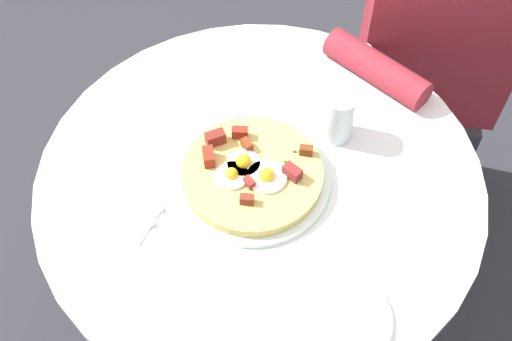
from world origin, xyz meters
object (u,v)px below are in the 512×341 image
object	(u,v)px
fork	(114,209)
person_seated	(424,81)
knife	(123,194)
water_glass	(338,117)
breakfast_pizza	(252,172)
salt_shaker	(364,56)
pizza_plate	(252,178)
dining_table	(259,217)
bread_plate	(337,318)

from	to	relation	value
fork	person_seated	bearing A→B (deg)	60.66
knife	water_glass	size ratio (longest dim) A/B	1.59
fork	knife	bearing A→B (deg)	90.00
person_seated	breakfast_pizza	distance (m)	0.72
person_seated	salt_shaker	bearing A→B (deg)	42.83
pizza_plate	water_glass	bearing A→B (deg)	-138.45
knife	water_glass	bearing A→B (deg)	44.11
dining_table	pizza_plate	xyz separation A→B (m)	(0.01, 0.02, 0.18)
knife	salt_shaker	distance (m)	0.63
pizza_plate	bread_plate	distance (m)	0.33
breakfast_pizza	fork	distance (m)	0.28
person_seated	water_glass	bearing A→B (deg)	58.05
bread_plate	pizza_plate	bearing A→B (deg)	-56.30
breakfast_pizza	fork	world-z (taller)	breakfast_pizza
person_seated	knife	bearing A→B (deg)	43.01
breakfast_pizza	knife	bearing A→B (deg)	16.31
bread_plate	water_glass	size ratio (longest dim) A/B	1.67
dining_table	water_glass	world-z (taller)	water_glass
pizza_plate	water_glass	world-z (taller)	water_glass
bread_plate	salt_shaker	xyz separation A→B (m)	(-0.03, -0.63, 0.02)
breakfast_pizza	salt_shaker	world-z (taller)	breakfast_pizza
fork	knife	size ratio (longest dim) A/B	1.00
pizza_plate	dining_table	bearing A→B (deg)	-122.50
knife	water_glass	distance (m)	0.46
pizza_plate	knife	size ratio (longest dim) A/B	1.75
salt_shaker	pizza_plate	bearing A→B (deg)	59.37
breakfast_pizza	knife	size ratio (longest dim) A/B	1.57
breakfast_pizza	dining_table	bearing A→B (deg)	-126.37
dining_table	bread_plate	xyz separation A→B (m)	(-0.17, 0.29, 0.17)
knife	dining_table	bearing A→B (deg)	35.83
person_seated	pizza_plate	distance (m)	0.71
breakfast_pizza	water_glass	xyz separation A→B (m)	(-0.16, -0.14, 0.03)
bread_plate	knife	xyz separation A→B (m)	(0.43, -0.20, 0.00)
dining_table	person_seated	distance (m)	0.65
person_seated	dining_table	bearing A→B (deg)	52.76
bread_plate	knife	size ratio (longest dim) A/B	1.05
fork	salt_shaker	bearing A→B (deg)	61.19
person_seated	salt_shaker	distance (m)	0.36
knife	salt_shaker	world-z (taller)	salt_shaker
person_seated	knife	size ratio (longest dim) A/B	6.31
dining_table	person_seated	size ratio (longest dim) A/B	0.80
dining_table	pizza_plate	size ratio (longest dim) A/B	2.89
water_glass	salt_shaker	size ratio (longest dim) A/B	2.04
person_seated	bread_plate	bearing A→B (deg)	74.56
fork	dining_table	bearing A→B (deg)	41.46
dining_table	salt_shaker	world-z (taller)	salt_shaker
bread_plate	water_glass	bearing A→B (deg)	-86.73
dining_table	fork	bearing A→B (deg)	24.94
water_glass	knife	bearing A→B (deg)	27.59
dining_table	pizza_plate	world-z (taller)	pizza_plate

